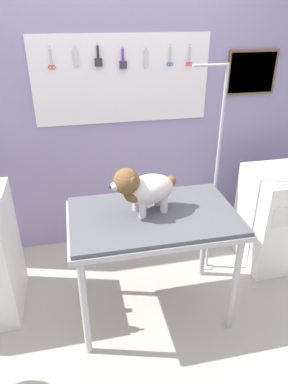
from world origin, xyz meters
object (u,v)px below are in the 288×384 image
at_px(grooming_arm, 214,186).
at_px(dog, 143,188).
at_px(cabinet_right, 285,217).
at_px(grooming_table, 153,224).

bearing_deg(grooming_arm, dog, -152.20).
bearing_deg(cabinet_right, dog, -165.88).
relative_size(grooming_arm, dog, 3.78).
distance_m(grooming_table, cabinet_right, 1.33).
bearing_deg(dog, grooming_arm, 27.80).
xyz_separation_m(grooming_table, dog, (-0.06, 0.03, 0.25)).
relative_size(grooming_table, dog, 2.47).
bearing_deg(dog, grooming_table, -27.04).
distance_m(grooming_table, dog, 0.26).
bearing_deg(cabinet_right, grooming_arm, 179.90).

